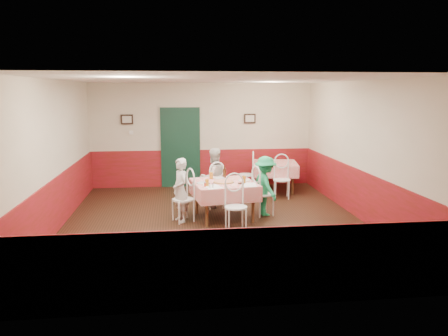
{
  "coord_description": "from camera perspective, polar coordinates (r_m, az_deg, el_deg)",
  "views": [
    {
      "loc": [
        -0.79,
        -8.36,
        2.59
      ],
      "look_at": [
        0.22,
        0.29,
        1.05
      ],
      "focal_mm": 35.0,
      "sensor_mm": 36.0,
      "label": 1
    }
  ],
  "objects": [
    {
      "name": "front_wall",
      "position": [
        5.06,
        2.54,
        -3.55
      ],
      "size": [
        6.0,
        0.1,
        2.8
      ],
      "primitive_type": "cube",
      "color": "beige",
      "rests_on": "ground"
    },
    {
      "name": "picture_left",
      "position": [
        11.89,
        -12.56,
        6.22
      ],
      "size": [
        0.32,
        0.03,
        0.26
      ],
      "primitive_type": "cube",
      "color": "black",
      "rests_on": "back_wall"
    },
    {
      "name": "diner_far",
      "position": [
        9.77,
        -1.38,
        -1.3
      ],
      "size": [
        0.8,
        0.72,
        1.34
      ],
      "primitive_type": "imported",
      "rotation": [
        0.0,
        0.0,
        3.54
      ],
      "color": "gray",
      "rests_on": "ground"
    },
    {
      "name": "menu_right",
      "position": [
        8.65,
        3.26,
        -2.2
      ],
      "size": [
        0.32,
        0.42,
        0.0
      ],
      "primitive_type": "cube",
      "rotation": [
        0.0,
        0.0,
        -0.06
      ],
      "color": "white",
      "rests_on": "main_table"
    },
    {
      "name": "floor",
      "position": [
        8.79,
        -1.21,
        -7.12
      ],
      "size": [
        7.0,
        7.0,
        0.0
      ],
      "primitive_type": "plane",
      "color": "black",
      "rests_on": "ground"
    },
    {
      "name": "chair_left",
      "position": [
        8.79,
        -5.37,
        -4.11
      ],
      "size": [
        0.55,
        0.55,
        0.9
      ],
      "primitive_type": null,
      "rotation": [
        0.0,
        0.0,
        -1.17
      ],
      "color": "white",
      "rests_on": "ground"
    },
    {
      "name": "chair_near",
      "position": [
        8.18,
        1.56,
        -5.15
      ],
      "size": [
        0.44,
        0.44,
        0.9
      ],
      "primitive_type": null,
      "rotation": [
        0.0,
        0.0,
        0.06
      ],
      "color": "white",
      "rests_on": "ground"
    },
    {
      "name": "wainscot_right",
      "position": [
        9.41,
        17.22,
        -3.27
      ],
      "size": [
        0.03,
        7.0,
        1.0
      ],
      "primitive_type": "cube",
      "color": "maroon",
      "rests_on": "ground"
    },
    {
      "name": "glass_a",
      "position": [
        8.52,
        -2.24,
        -1.92
      ],
      "size": [
        0.08,
        0.08,
        0.13
      ],
      "primitive_type": "cylinder",
      "rotation": [
        0.0,
        0.0,
        0.15
      ],
      "color": "#BF7219",
      "rests_on": "main_table"
    },
    {
      "name": "shaker_b",
      "position": [
        8.36,
        -1.47,
        -2.31
      ],
      "size": [
        0.04,
        0.04,
        0.09
      ],
      "primitive_type": "cylinder",
      "rotation": [
        0.0,
        0.0,
        0.15
      ],
      "color": "silver",
      "rests_on": "main_table"
    },
    {
      "name": "back_wall",
      "position": [
        11.94,
        -2.85,
        4.29
      ],
      "size": [
        6.0,
        0.1,
        2.8
      ],
      "primitive_type": "cube",
      "color": "beige",
      "rests_on": "ground"
    },
    {
      "name": "shaker_a",
      "position": [
        8.39,
        -1.89,
        -2.27
      ],
      "size": [
        0.04,
        0.04,
        0.09
      ],
      "primitive_type": "cylinder",
      "rotation": [
        0.0,
        0.0,
        0.15
      ],
      "color": "silver",
      "rests_on": "main_table"
    },
    {
      "name": "picture_right",
      "position": [
        12.02,
        3.39,
        6.47
      ],
      "size": [
        0.32,
        0.03,
        0.26
      ],
      "primitive_type": "cube",
      "color": "black",
      "rests_on": "back_wall"
    },
    {
      "name": "plate_right",
      "position": [
        9.02,
        2.64,
        -1.63
      ],
      "size": [
        0.28,
        0.28,
        0.01
      ],
      "primitive_type": "cylinder",
      "rotation": [
        0.0,
        0.0,
        0.15
      ],
      "color": "white",
      "rests_on": "main_table"
    },
    {
      "name": "chair_far",
      "position": [
        9.77,
        -1.3,
        -2.63
      ],
      "size": [
        0.53,
        0.53,
        0.9
      ],
      "primitive_type": null,
      "rotation": [
        0.0,
        0.0,
        3.44
      ],
      "color": "white",
      "rests_on": "ground"
    },
    {
      "name": "chair_second_b",
      "position": [
        10.75,
        7.56,
        -1.55
      ],
      "size": [
        0.48,
        0.48,
        0.9
      ],
      "primitive_type": null,
      "rotation": [
        0.0,
        0.0,
        -0.15
      ],
      "color": "white",
      "rests_on": "ground"
    },
    {
      "name": "thermostat",
      "position": [
        11.91,
        -12.02,
        4.55
      ],
      "size": [
        0.1,
        0.03,
        0.1
      ],
      "primitive_type": "cube",
      "color": "white",
      "rests_on": "back_wall"
    },
    {
      "name": "glass_c",
      "position": [
        9.21,
        -1.69,
        -0.99
      ],
      "size": [
        0.09,
        0.09,
        0.14
      ],
      "primitive_type": "cylinder",
      "rotation": [
        0.0,
        0.0,
        0.15
      ],
      "color": "#BF7219",
      "rests_on": "main_table"
    },
    {
      "name": "plate_left",
      "position": [
        8.77,
        -2.8,
        -1.97
      ],
      "size": [
        0.28,
        0.28,
        0.01
      ],
      "primitive_type": "cylinder",
      "rotation": [
        0.0,
        0.0,
        0.15
      ],
      "color": "white",
      "rests_on": "main_table"
    },
    {
      "name": "chair_second_a",
      "position": [
        11.31,
        2.94,
        -0.9
      ],
      "size": [
        0.48,
        0.48,
        0.9
      ],
      "primitive_type": null,
      "rotation": [
        0.0,
        0.0,
        -1.72
      ],
      "color": "white",
      "rests_on": "ground"
    },
    {
      "name": "pizza",
      "position": [
        8.84,
        -0.07,
        -1.83
      ],
      "size": [
        0.46,
        0.46,
        0.03
      ],
      "primitive_type": "cylinder",
      "rotation": [
        0.0,
        0.0,
        0.15
      ],
      "color": "#B74723",
      "rests_on": "main_table"
    },
    {
      "name": "plate_far",
      "position": [
        9.27,
        -0.71,
        -1.32
      ],
      "size": [
        0.28,
        0.28,
        0.01
      ],
      "primitive_type": "cylinder",
      "rotation": [
        0.0,
        0.0,
        0.15
      ],
      "color": "white",
      "rests_on": "main_table"
    },
    {
      "name": "menu_left",
      "position": [
        8.45,
        -1.49,
        -2.47
      ],
      "size": [
        0.4,
        0.47,
        0.0
      ],
      "primitive_type": "cube",
      "rotation": [
        0.0,
        0.0,
        0.29
      ],
      "color": "white",
      "rests_on": "main_table"
    },
    {
      "name": "diner_right",
      "position": [
        9.2,
        5.42,
        -2.34
      ],
      "size": [
        0.64,
        0.9,
        1.25
      ],
      "primitive_type": "imported",
      "rotation": [
        0.0,
        0.0,
        1.81
      ],
      "color": "gray",
      "rests_on": "ground"
    },
    {
      "name": "diner_left",
      "position": [
        8.74,
        -5.71,
        -2.9
      ],
      "size": [
        0.45,
        0.55,
        1.29
      ],
      "primitive_type": "imported",
      "rotation": [
        0.0,
        0.0,
        -1.21
      ],
      "color": "gray",
      "rests_on": "ground"
    },
    {
      "name": "wainscot_left",
      "position": [
        8.89,
        -20.8,
        -4.24
      ],
      "size": [
        0.03,
        7.0,
        1.0
      ],
      "primitive_type": "cube",
      "color": "maroon",
      "rests_on": "ground"
    },
    {
      "name": "main_table",
      "position": [
        8.99,
        0.0,
        -4.24
      ],
      "size": [
        1.39,
        1.39,
        0.77
      ],
      "primitive_type": "cube",
      "rotation": [
        0.0,
        0.0,
        0.15
      ],
      "color": "red",
      "rests_on": "ground"
    },
    {
      "name": "wainscot_front",
      "position": [
        5.36,
        2.43,
        -12.91
      ],
      "size": [
        6.0,
        0.03,
        1.0
      ],
      "primitive_type": "cube",
      "color": "maroon",
      "rests_on": "ground"
    },
    {
      "name": "beer_bottle",
      "position": [
        9.31,
        0.07,
        -0.57
      ],
      "size": [
        0.07,
        0.07,
        0.24
      ],
      "primitive_type": "cylinder",
      "rotation": [
        0.0,
        0.0,
        0.15
      ],
      "color": "#381C0A",
      "rests_on": "main_table"
    },
    {
      "name": "wainscot_back",
      "position": [
        12.05,
        -2.8,
        0.02
      ],
      "size": [
        6.0,
        0.03,
        1.0
      ],
      "primitive_type": "cube",
      "color": "maroon",
      "rests_on": "ground"
    },
    {
      "name": "glass_b",
      "position": [
        8.81,
        2.6,
        -1.5
      ],
      "size": [
        0.09,
        0.09,
        0.14
      ],
      "primitive_type": "cylinder",
      "rotation": [
        0.0,
        0.0,
        0.15
      ],
      "color": "#BF7219",
      "rests_on": "main_table"
    },
    {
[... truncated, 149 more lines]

